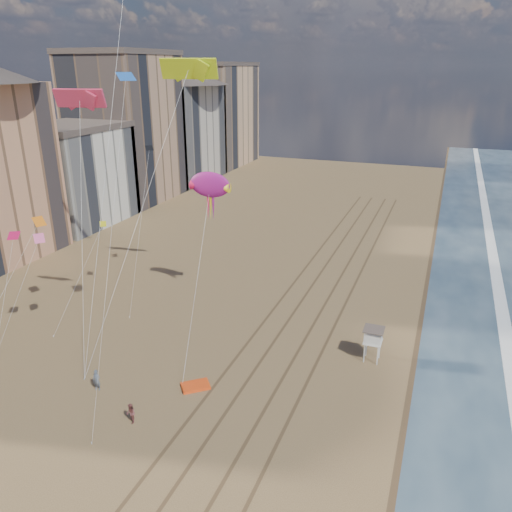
{
  "coord_description": "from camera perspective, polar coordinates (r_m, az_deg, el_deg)",
  "views": [
    {
      "loc": [
        15.32,
        -14.45,
        26.1
      ],
      "look_at": [
        -0.29,
        26.0,
        9.5
      ],
      "focal_mm": 35.0,
      "sensor_mm": 36.0,
      "label": 1
    }
  ],
  "objects": [
    {
      "name": "parafoils",
      "position": [
        50.08,
        -12.51,
        23.85
      ],
      "size": [
        8.95,
        13.36,
        14.67
      ],
      "color": "black",
      "rests_on": "ground"
    },
    {
      "name": "grounded_kite",
      "position": [
        44.94,
        -6.92,
        -14.52
      ],
      "size": [
        2.8,
        2.69,
        0.27
      ],
      "primitive_type": "cube",
      "rotation": [
        0.0,
        0.0,
        0.7
      ],
      "color": "#FF4A15",
      "rests_on": "ground"
    },
    {
      "name": "show_kite",
      "position": [
        53.35,
        -5.28,
        8.07
      ],
      "size": [
        4.55,
        8.06,
        20.53
      ],
      "color": "#981779",
      "rests_on": "ground"
    },
    {
      "name": "lifeguard_stand",
      "position": [
        48.17,
        13.26,
        -8.91
      ],
      "size": [
        1.85,
        1.85,
        3.34
      ],
      "color": "silver",
      "rests_on": "ground"
    },
    {
      "name": "tracks",
      "position": [
        53.1,
        4.47,
        -8.55
      ],
      "size": [
        7.68,
        120.0,
        0.01
      ],
      "color": "brown",
      "rests_on": "ground"
    },
    {
      "name": "foam",
      "position": [
        60.9,
        26.47,
        -6.81
      ],
      "size": [
        260.0,
        260.0,
        0.0
      ],
      "primitive_type": "plane",
      "color": "white",
      "rests_on": "ground"
    },
    {
      "name": "buildings",
      "position": [
        101.45,
        -16.54,
        13.01
      ],
      "size": [
        34.72,
        131.35,
        29.0
      ],
      "color": "#C6B284",
      "rests_on": "ground"
    },
    {
      "name": "kite_flyer_b",
      "position": [
        41.73,
        -14.13,
        -17.05
      ],
      "size": [
        1.01,
        1.04,
        1.69
      ],
      "primitive_type": "imported",
      "rotation": [
        0.0,
        0.0,
        -0.92
      ],
      "color": "brown",
      "rests_on": "ground"
    },
    {
      "name": "wet_sand",
      "position": [
        60.5,
        22.53,
        -6.34
      ],
      "size": [
        260.0,
        260.0,
        0.0
      ],
      "primitive_type": "plane",
      "color": "#42301E",
      "rests_on": "ground"
    },
    {
      "name": "small_kites",
      "position": [
        49.48,
        -19.94,
        7.38
      ],
      "size": [
        17.13,
        17.29,
        16.85
      ],
      "color": "pink",
      "rests_on": "ground"
    },
    {
      "name": "kite_flyer_a",
      "position": [
        45.98,
        -17.75,
        -13.35
      ],
      "size": [
        0.75,
        0.54,
        1.91
      ],
      "primitive_type": "imported",
      "rotation": [
        0.0,
        0.0,
        0.13
      ],
      "color": "#545E6C",
      "rests_on": "ground"
    }
  ]
}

